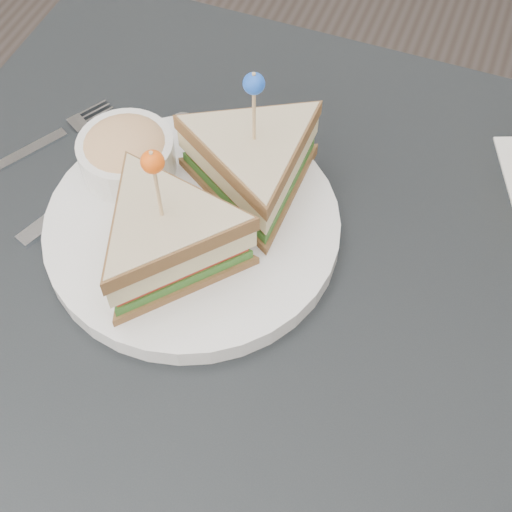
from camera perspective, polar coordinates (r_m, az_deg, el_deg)
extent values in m
plane|color=#3F3833|center=(1.40, -0.56, -19.01)|extent=(3.50, 3.50, 0.00)
cube|color=black|center=(0.72, -1.04, -3.31)|extent=(0.80, 0.80, 0.03)
cylinder|color=black|center=(1.30, -9.46, 5.35)|extent=(0.04, 0.04, 0.72)
cylinder|color=white|center=(0.74, -5.07, 2.20)|extent=(0.38, 0.38, 0.02)
cylinder|color=white|center=(0.73, -5.13, 2.75)|extent=(0.38, 0.38, 0.01)
cylinder|color=#E2B982|center=(0.61, -7.88, 5.24)|extent=(0.00, 0.00, 0.09)
sphere|color=#FF5A10|center=(0.59, -8.28, 7.46)|extent=(0.03, 0.03, 0.02)
cylinder|color=#E2B982|center=(0.67, -0.16, 11.36)|extent=(0.00, 0.00, 0.09)
sphere|color=blue|center=(0.64, -0.17, 13.63)|extent=(0.03, 0.03, 0.02)
cylinder|color=white|center=(0.77, -10.25, 7.77)|extent=(0.13, 0.13, 0.04)
ellipsoid|color=#E0B772|center=(0.75, -10.43, 8.57)|extent=(0.11, 0.11, 0.04)
cube|color=silver|center=(0.85, -18.42, 7.61)|extent=(0.07, 0.11, 0.00)
cube|color=silver|center=(0.86, -14.03, 10.25)|extent=(0.03, 0.03, 0.00)
cube|color=silver|center=(0.78, -15.18, 3.47)|extent=(0.06, 0.11, 0.01)
cube|color=silver|center=(0.82, -9.25, 8.20)|extent=(0.07, 0.13, 0.00)
cylinder|color=silver|center=(0.84, -5.90, 10.74)|extent=(0.03, 0.03, 0.00)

